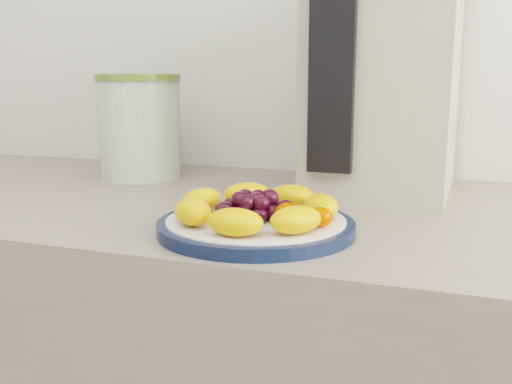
% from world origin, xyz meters
% --- Properties ---
extents(plate_rim, '(0.24, 0.24, 0.01)m').
position_xyz_m(plate_rim, '(0.07, 1.03, 0.91)').
color(plate_rim, '#0E1B39').
rests_on(plate_rim, counter).
extents(plate_face, '(0.22, 0.22, 0.02)m').
position_xyz_m(plate_face, '(0.07, 1.03, 0.91)').
color(plate_face, white).
rests_on(plate_face, counter).
extents(canister, '(0.17, 0.17, 0.18)m').
position_xyz_m(canister, '(-0.26, 1.32, 0.99)').
color(canister, '#365A13').
rests_on(canister, counter).
extents(canister_lid, '(0.18, 0.18, 0.01)m').
position_xyz_m(canister_lid, '(-0.26, 1.32, 1.08)').
color(canister_lid, olive).
rests_on(canister_lid, canister).
extents(appliance_body, '(0.22, 0.30, 0.37)m').
position_xyz_m(appliance_body, '(0.18, 1.34, 1.08)').
color(appliance_body, '#AEA896').
rests_on(appliance_body, counter).
extents(appliance_panel, '(0.06, 0.02, 0.27)m').
position_xyz_m(appliance_panel, '(0.12, 1.19, 1.09)').
color(appliance_panel, black).
rests_on(appliance_panel, appliance_body).
extents(fruit_plate, '(0.21, 0.20, 0.03)m').
position_xyz_m(fruit_plate, '(0.08, 1.03, 0.93)').
color(fruit_plate, orange).
rests_on(fruit_plate, plate_face).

